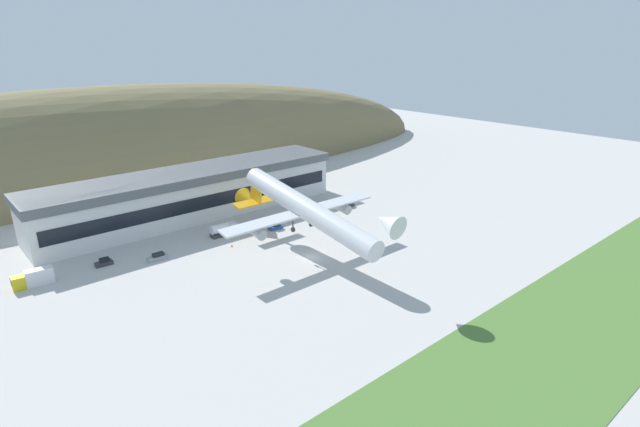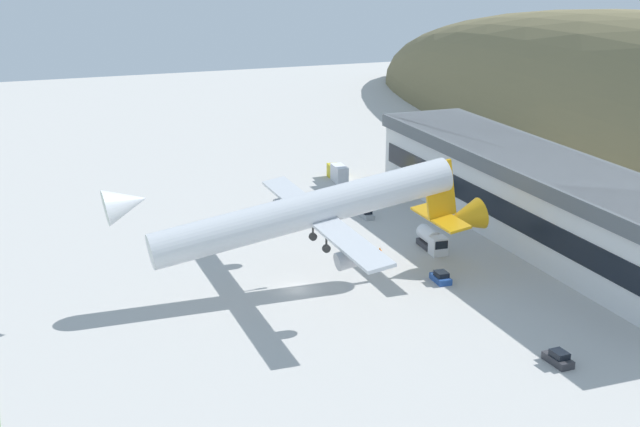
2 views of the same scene
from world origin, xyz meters
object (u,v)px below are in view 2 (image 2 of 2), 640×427
Objects in this scene: service_car_0 at (441,277)px; traffic_cone_0 at (380,249)px; service_car_3 at (365,214)px; fuel_truck at (432,240)px; service_car_1 at (558,358)px; service_car_2 at (368,195)px; terminal_building at (543,195)px; cargo_airplane at (312,212)px; box_truck at (338,173)px.

service_car_0 is 6.38× the size of traffic_cone_0.
service_car_3 is 18.89m from fuel_truck.
service_car_2 is (-67.70, 6.06, -0.01)m from service_car_1.
service_car_3 is (-30.93, 1.95, -0.02)m from service_car_0.
terminal_building is 41.45m from cargo_airplane.
cargo_airplane is 6.93× the size of box_truck.
cargo_airplane is 14.51× the size of service_car_2.
service_car_0 is 0.96× the size of service_car_1.
service_car_3 is 16.91m from traffic_cone_0.
service_car_3 is at bearing 144.03° from cargo_airplane.
service_car_1 is 67.97m from service_car_2.
fuel_truck is 8.02m from traffic_cone_0.
service_car_0 is at bearing -65.17° from terminal_building.
service_car_1 is 1.05× the size of service_car_2.
service_car_2 is (-36.76, 24.12, -10.16)m from cargo_airplane.
cargo_airplane is 45.12m from service_car_2.
service_car_0 is 0.83× the size of service_car_3.
fuel_truck is at bearing -3.61° from service_car_2.
service_car_3 is at bearing -10.34° from box_truck.
cargo_airplane is 25.46m from fuel_truck.
cargo_airplane is 34.48m from service_car_3.
cargo_airplane reaches higher than box_truck.
fuel_truck is at bearing 72.61° from traffic_cone_0.
service_car_2 is at bearing 176.39° from fuel_truck.
terminal_building is at bearing 99.12° from cargo_airplane.
cargo_airplane is at bearing -149.72° from service_car_1.
box_truck is (-42.43, 1.38, 0.01)m from fuel_truck.
service_car_0 is 26.68m from service_car_1.
service_car_1 is at bearing -5.11° from service_car_2.
traffic_cone_0 is (-2.37, -7.56, -1.25)m from fuel_truck.
service_car_0 is at bearing 76.22° from cargo_airplane.
service_car_2 is at bearing -151.13° from terminal_building.
service_car_1 is 0.86× the size of service_car_3.
cargo_airplane reaches higher than service_car_0.
service_car_1 is at bearing -31.21° from terminal_building.
box_truck is at bearing 178.14° from fuel_truck.
box_truck is (-50.46, 23.69, -9.28)m from cargo_airplane.
service_car_1 is 6.63× the size of traffic_cone_0.
fuel_truck is at bearing 158.25° from service_car_0.
service_car_2 is 0.52× the size of fuel_truck.
service_car_3 is (-26.66, 19.35, -10.19)m from cargo_airplane.
service_car_3 is at bearing 164.22° from traffic_cone_0.
service_car_3 is at bearing -170.97° from fuel_truck.
terminal_building reaches higher than service_car_2.
traffic_cone_0 is (-10.40, 14.75, -10.53)m from cargo_airplane.
fuel_truck is (-8.03, 22.31, -9.28)m from cargo_airplane.
traffic_cone_0 is at bearing -19.57° from service_car_2.
fuel_truck is at bearing -94.58° from terminal_building.
terminal_building reaches higher than service_car_1.
service_car_0 is 14.91m from traffic_cone_0.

